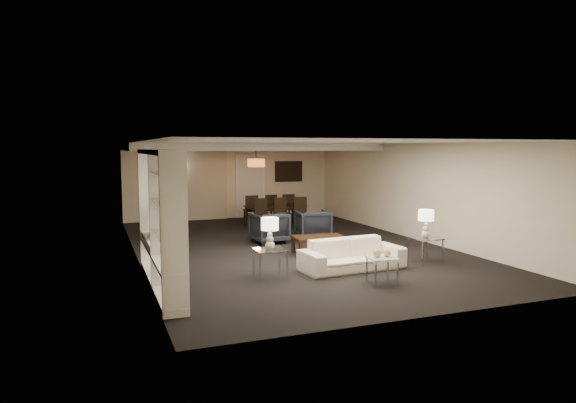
{
  "coord_description": "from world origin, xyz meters",
  "views": [
    {
      "loc": [
        -4.33,
        -11.37,
        2.38
      ],
      "look_at": [
        0.0,
        0.0,
        1.1
      ],
      "focal_mm": 32.0,
      "sensor_mm": 36.0,
      "label": 1
    }
  ],
  "objects_px": {
    "armchair_right": "(313,225)",
    "vase_amber": "(165,196)",
    "floor_lamp": "(181,192)",
    "table_lamp_left": "(270,234)",
    "side_table_left": "(270,263)",
    "pendant_light": "(256,163)",
    "coffee_table": "(319,245)",
    "television": "(155,220)",
    "vase_blue": "(168,231)",
    "armchair_left": "(269,228)",
    "sofa": "(352,254)",
    "table_lamp_right": "(426,224)",
    "side_table_right": "(425,250)",
    "chair_fr": "(286,208)",
    "chair_nr": "(302,213)",
    "chair_fm": "(269,209)",
    "dining_table": "(276,216)",
    "chair_nl": "(264,214)",
    "floor_speaker": "(175,246)",
    "chair_fl": "(251,209)",
    "chair_nm": "(283,214)",
    "marble_table": "(382,270)"
  },
  "relations": [
    {
      "from": "armchair_right",
      "to": "vase_amber",
      "type": "distance_m",
      "value": 6.01
    },
    {
      "from": "floor_lamp",
      "to": "table_lamp_left",
      "type": "bearing_deg",
      "value": -87.28
    },
    {
      "from": "side_table_left",
      "to": "table_lamp_left",
      "type": "xyz_separation_m",
      "value": [
        0.0,
        0.0,
        0.55
      ]
    },
    {
      "from": "pendant_light",
      "to": "coffee_table",
      "type": "distance_m",
      "value": 4.82
    },
    {
      "from": "side_table_left",
      "to": "television",
      "type": "height_order",
      "value": "television"
    },
    {
      "from": "armchair_right",
      "to": "vase_blue",
      "type": "height_order",
      "value": "vase_blue"
    },
    {
      "from": "television",
      "to": "armchair_left",
      "type": "bearing_deg",
      "value": -52.1
    },
    {
      "from": "sofa",
      "to": "vase_blue",
      "type": "bearing_deg",
      "value": -168.4
    },
    {
      "from": "table_lamp_right",
      "to": "side_table_right",
      "type": "bearing_deg",
      "value": 0.0
    },
    {
      "from": "armchair_left",
      "to": "vase_amber",
      "type": "height_order",
      "value": "vase_amber"
    },
    {
      "from": "table_lamp_left",
      "to": "chair_fr",
      "type": "distance_m",
      "value": 7.1
    },
    {
      "from": "armchair_right",
      "to": "vase_blue",
      "type": "bearing_deg",
      "value": 52.72
    },
    {
      "from": "chair_nr",
      "to": "chair_fm",
      "type": "bearing_deg",
      "value": 120.81
    },
    {
      "from": "table_lamp_right",
      "to": "floor_lamp",
      "type": "relative_size",
      "value": 0.31
    },
    {
      "from": "side_table_right",
      "to": "table_lamp_left",
      "type": "bearing_deg",
      "value": 180.0
    },
    {
      "from": "armchair_left",
      "to": "dining_table",
      "type": "distance_m",
      "value": 2.8
    },
    {
      "from": "coffee_table",
      "to": "vase_blue",
      "type": "height_order",
      "value": "vase_blue"
    },
    {
      "from": "side_table_left",
      "to": "coffee_table",
      "type": "bearing_deg",
      "value": 43.26
    },
    {
      "from": "side_table_left",
      "to": "vase_amber",
      "type": "bearing_deg",
      "value": -159.36
    },
    {
      "from": "dining_table",
      "to": "floor_lamp",
      "type": "bearing_deg",
      "value": 139.02
    },
    {
      "from": "chair_nl",
      "to": "chair_fm",
      "type": "bearing_deg",
      "value": 59.38
    },
    {
      "from": "vase_blue",
      "to": "vase_amber",
      "type": "bearing_deg",
      "value": 90.0
    },
    {
      "from": "coffee_table",
      "to": "table_lamp_left",
      "type": "bearing_deg",
      "value": -136.74
    },
    {
      "from": "table_lamp_right",
      "to": "chair_fm",
      "type": "distance_m",
      "value": 6.65
    },
    {
      "from": "chair_nl",
      "to": "floor_lamp",
      "type": "xyz_separation_m",
      "value": [
        -1.96,
        2.58,
        0.5
      ]
    },
    {
      "from": "coffee_table",
      "to": "table_lamp_right",
      "type": "distance_m",
      "value": 2.41
    },
    {
      "from": "chair_nl",
      "to": "chair_fr",
      "type": "relative_size",
      "value": 1.0
    },
    {
      "from": "armchair_right",
      "to": "side_table_right",
      "type": "distance_m",
      "value": 3.48
    },
    {
      "from": "television",
      "to": "chair_nl",
      "type": "height_order",
      "value": "television"
    },
    {
      "from": "chair_nr",
      "to": "floor_lamp",
      "type": "height_order",
      "value": "floor_lamp"
    },
    {
      "from": "floor_speaker",
      "to": "floor_lamp",
      "type": "xyz_separation_m",
      "value": [
        1.26,
        7.16,
        0.36
      ]
    },
    {
      "from": "sofa",
      "to": "chair_fm",
      "type": "xyz_separation_m",
      "value": [
        0.49,
        6.53,
        0.16
      ]
    },
    {
      "from": "pendant_light",
      "to": "chair_fl",
      "type": "distance_m",
      "value": 1.52
    },
    {
      "from": "coffee_table",
      "to": "television",
      "type": "bearing_deg",
      "value": -169.69
    },
    {
      "from": "chair_nl",
      "to": "chair_nm",
      "type": "relative_size",
      "value": 1.0
    },
    {
      "from": "armchair_left",
      "to": "floor_lamp",
      "type": "height_order",
      "value": "floor_lamp"
    },
    {
      "from": "chair_nr",
      "to": "chair_fm",
      "type": "height_order",
      "value": "same"
    },
    {
      "from": "coffee_table",
      "to": "side_table_right",
      "type": "bearing_deg",
      "value": -43.26
    },
    {
      "from": "vase_amber",
      "to": "floor_speaker",
      "type": "distance_m",
      "value": 1.77
    },
    {
      "from": "dining_table",
      "to": "chair_nm",
      "type": "distance_m",
      "value": 0.67
    },
    {
      "from": "table_lamp_left",
      "to": "vase_amber",
      "type": "xyz_separation_m",
      "value": [
        -1.96,
        -0.74,
        0.82
      ]
    },
    {
      "from": "armchair_right",
      "to": "chair_fl",
      "type": "distance_m",
      "value": 3.3
    },
    {
      "from": "table_lamp_left",
      "to": "table_lamp_right",
      "type": "bearing_deg",
      "value": 0.0
    },
    {
      "from": "coffee_table",
      "to": "side_table_right",
      "type": "distance_m",
      "value": 2.34
    },
    {
      "from": "vase_blue",
      "to": "chair_fl",
      "type": "xyz_separation_m",
      "value": [
        3.55,
        7.58,
        -0.69
      ]
    },
    {
      "from": "vase_amber",
      "to": "chair_fl",
      "type": "distance_m",
      "value": 8.17
    },
    {
      "from": "armchair_right",
      "to": "side_table_left",
      "type": "xyz_separation_m",
      "value": [
        -2.3,
        -3.3,
        -0.12
      ]
    },
    {
      "from": "coffee_table",
      "to": "side_table_left",
      "type": "height_order",
      "value": "side_table_left"
    },
    {
      "from": "sofa",
      "to": "marble_table",
      "type": "height_order",
      "value": "sofa"
    },
    {
      "from": "chair_fr",
      "to": "vase_amber",
      "type": "bearing_deg",
      "value": 55.32
    }
  ]
}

